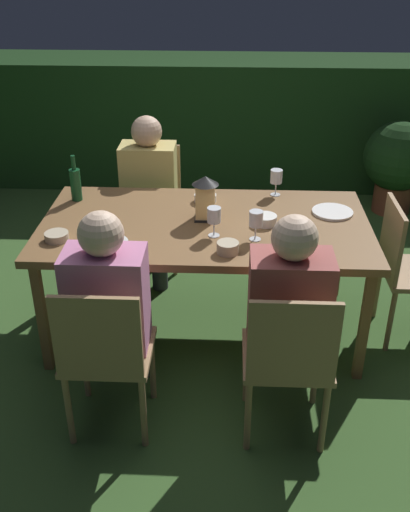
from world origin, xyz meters
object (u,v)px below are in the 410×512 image
(lantern_centerpiece, at_px, (206,195))
(chair_side_right_a, at_px, (153,200))
(chair_head_far, at_px, (407,266))
(person_in_rust, at_px, (287,307))
(bowl_olives, at_px, (265,219))
(person_in_pink, at_px, (110,303))
(chair_side_left_b, at_px, (288,358))
(wine_glass_c, at_px, (276,178))
(wine_glass_b, at_px, (256,220))
(green_bottle_on_table, at_px, (76,184))
(plate_b, at_px, (108,243))
(plate_a, at_px, (332,212))
(bowl_bread, at_px, (57,236))
(wine_glass_a, at_px, (214,216))
(dining_table, at_px, (205,230))
(potted_plant_by_hedge, at_px, (398,161))
(bowl_dip, at_px, (228,247))
(bowl_salad, at_px, (205,198))
(person_in_mustard, at_px, (148,191))
(chair_side_left_a, at_px, (105,352))

(lantern_centerpiece, bearing_deg, chair_side_right_a, 117.03)
(chair_head_far, bearing_deg, person_in_rust, -137.70)
(person_in_rust, height_order, bowl_olives, person_in_rust)
(chair_side_right_a, relative_size, person_in_pink, 0.76)
(chair_side_left_b, bearing_deg, wine_glass_c, 89.91)
(wine_glass_b, bearing_deg, wine_glass_c, 76.89)
(lantern_centerpiece, bearing_deg, chair_head_far, -2.42)
(green_bottle_on_table, distance_m, plate_b, 0.67)
(wine_glass_c, height_order, plate_a, wine_glass_c)
(green_bottle_on_table, bearing_deg, bowl_bread, -88.00)
(lantern_centerpiece, bearing_deg, bowl_bread, -158.84)
(chair_head_far, bearing_deg, wine_glass_a, -171.67)
(dining_table, bearing_deg, bowl_bread, -161.98)
(green_bottle_on_table, xyz_separation_m, bowl_bread, (0.02, -0.55, -0.09))
(dining_table, distance_m, wine_glass_a, 0.24)
(plate_b, bearing_deg, potted_plant_by_hedge, 45.91)
(plate_a, distance_m, bowl_olives, 0.44)
(chair_side_left_b, distance_m, wine_glass_a, 0.90)
(chair_side_right_a, distance_m, bowl_dip, 1.41)
(person_in_rust, height_order, bowl_bread, person_in_rust)
(plate_a, height_order, plate_b, same)
(wine_glass_a, relative_size, wine_glass_b, 1.00)
(person_in_rust, bearing_deg, bowl_salad, 113.63)
(chair_side_right_a, xyz_separation_m, wine_glass_a, (0.49, -1.07, 0.37))
(chair_side_left_b, height_order, plate_a, chair_side_left_b)
(person_in_rust, height_order, wine_glass_b, person_in_rust)
(dining_table, relative_size, chair_head_far, 2.19)
(wine_glass_a, relative_size, bowl_olives, 1.27)
(person_in_pink, bearing_deg, bowl_olives, 41.96)
(chair_head_far, xyz_separation_m, plate_b, (-1.71, -0.30, 0.27))
(dining_table, distance_m, person_in_pink, 0.83)
(lantern_centerpiece, bearing_deg, person_in_mustard, 123.54)
(lantern_centerpiece, height_order, wine_glass_a, lantern_centerpiece)
(person_in_rust, relative_size, person_in_pink, 1.00)
(plate_a, xyz_separation_m, bowl_bread, (-1.56, -0.42, 0.02))
(chair_side_left_a, bearing_deg, bowl_olives, 49.01)
(potted_plant_by_hedge, bearing_deg, chair_side_right_a, -154.25)
(wine_glass_a, bearing_deg, wine_glass_c, 57.85)
(wine_glass_c, xyz_separation_m, bowl_bread, (-1.23, -0.69, -0.09))
(potted_plant_by_hedge, bearing_deg, person_in_rust, -114.36)
(lantern_centerpiece, bearing_deg, wine_glass_c, 41.39)
(wine_glass_a, bearing_deg, chair_side_left_b, -63.03)
(plate_a, xyz_separation_m, bowl_dip, (-0.62, -0.52, 0.02))
(wine_glass_c, bearing_deg, lantern_centerpiece, -138.61)
(chair_head_far, bearing_deg, bowl_bread, -172.60)
(wine_glass_b, height_order, bowl_salad, wine_glass_b)
(potted_plant_by_hedge, bearing_deg, bowl_bread, -138.28)
(green_bottle_on_table, height_order, wine_glass_b, green_bottle_on_table)
(bowl_salad, bearing_deg, chair_side_left_b, -69.87)
(chair_side_right_a, distance_m, wine_glass_a, 1.23)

